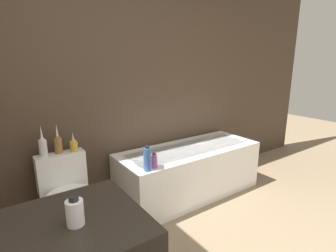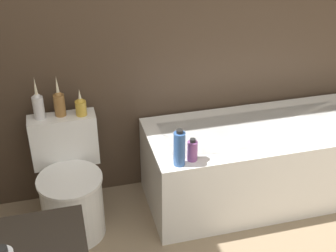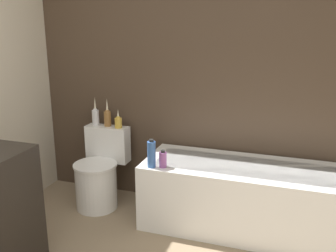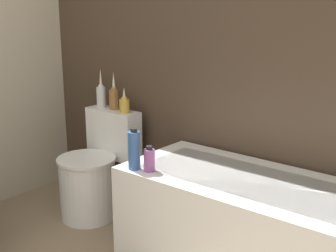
{
  "view_description": "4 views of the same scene",
  "coord_description": "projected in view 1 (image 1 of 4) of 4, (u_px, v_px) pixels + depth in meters",
  "views": [
    {
      "loc": [
        -1.17,
        -0.26,
        1.54
      ],
      "look_at": [
        0.14,
        1.61,
        0.96
      ],
      "focal_mm": 28.0,
      "sensor_mm": 36.0,
      "label": 1
    },
    {
      "loc": [
        -0.69,
        -0.51,
        2.15
      ],
      "look_at": [
        -0.12,
        1.67,
        0.82
      ],
      "focal_mm": 50.0,
      "sensor_mm": 36.0,
      "label": 2
    },
    {
      "loc": [
        1.02,
        -1.13,
        1.76
      ],
      "look_at": [
        0.03,
        1.79,
        0.88
      ],
      "focal_mm": 42.0,
      "sensor_mm": 36.0,
      "label": 3
    },
    {
      "loc": [
        1.62,
        -0.15,
        1.48
      ],
      "look_at": [
        0.16,
        1.66,
        0.85
      ],
      "focal_mm": 50.0,
      "sensor_mm": 36.0,
      "label": 4
    }
  ],
  "objects": [
    {
      "name": "vase_bronze",
      "position": [
        74.0,
        145.0,
        2.39
      ],
      "size": [
        0.07,
        0.07,
        0.18
      ],
      "color": "gold",
      "rests_on": "toilet"
    },
    {
      "name": "bathtub",
      "position": [
        189.0,
        171.0,
        3.05
      ],
      "size": [
        1.67,
        0.66,
        0.56
      ],
      "color": "white",
      "rests_on": "ground"
    },
    {
      "name": "toilet",
      "position": [
        70.0,
        205.0,
        2.29
      ],
      "size": [
        0.42,
        0.54,
        0.72
      ],
      "color": "white",
      "rests_on": "ground"
    },
    {
      "name": "vase_silver",
      "position": [
        58.0,
        144.0,
        2.34
      ],
      "size": [
        0.07,
        0.07,
        0.27
      ],
      "color": "olive",
      "rests_on": "toilet"
    },
    {
      "name": "shampoo_bottle_short",
      "position": [
        154.0,
        161.0,
        2.42
      ],
      "size": [
        0.06,
        0.06,
        0.14
      ],
      "color": "#8C4C8C",
      "rests_on": "bathtub"
    },
    {
      "name": "wall_back_tiled",
      "position": [
        120.0,
        83.0,
        2.73
      ],
      "size": [
        6.4,
        0.06,
        2.6
      ],
      "color": "#423326",
      "rests_on": "ground_plane"
    },
    {
      "name": "soap_bottle_glass",
      "position": [
        75.0,
        212.0,
        1.05
      ],
      "size": [
        0.07,
        0.07,
        0.13
      ],
      "color": "silver",
      "rests_on": "vanity_counter"
    },
    {
      "name": "vase_gold",
      "position": [
        43.0,
        146.0,
        2.26
      ],
      "size": [
        0.07,
        0.07,
        0.28
      ],
      "color": "silver",
      "rests_on": "toilet"
    },
    {
      "name": "shampoo_bottle_tall",
      "position": [
        147.0,
        159.0,
        2.34
      ],
      "size": [
        0.07,
        0.07,
        0.24
      ],
      "color": "#335999",
      "rests_on": "bathtub"
    }
  ]
}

